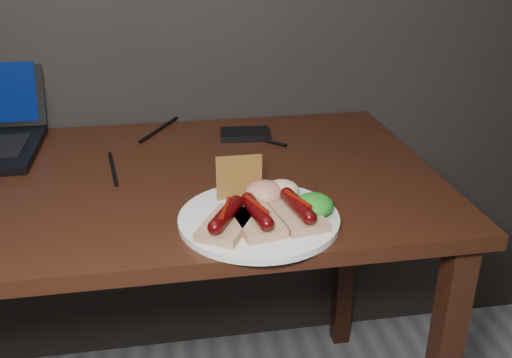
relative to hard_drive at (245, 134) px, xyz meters
The scene contains 11 objects.
desk 0.40m from the hard_drive, 148.83° to the right, with size 1.40×0.70×0.75m.
hard_drive is the anchor object (origin of this frame).
desk_cables 0.33m from the hard_drive, behind, with size 0.86×0.44×0.01m.
plate 0.43m from the hard_drive, 95.49° to the right, with size 0.28×0.28×0.01m, color silver.
bread_sausage_left 0.48m from the hard_drive, 102.47° to the right, with size 0.12×0.13×0.04m.
bread_sausage_center 0.47m from the hard_drive, 96.25° to the right, with size 0.09×0.13×0.04m.
bread_sausage_right 0.46m from the hard_drive, 87.30° to the right, with size 0.09×0.13×0.04m.
crispbread 0.36m from the hard_drive, 100.41° to the right, with size 0.09×0.01×0.09m, color #A0662B.
salad_greens 0.45m from the hard_drive, 83.04° to the right, with size 0.07×0.07×0.04m, color #146013.
salsa_mound 0.38m from the hard_drive, 93.24° to the right, with size 0.07×0.07×0.04m, color maroon.
coleslaw_mound 0.37m from the hard_drive, 88.08° to the right, with size 0.06×0.06×0.04m, color #EDE9CD.
Camera 1 is at (0.14, 0.28, 1.24)m, focal length 40.00 mm.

